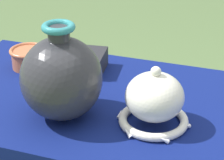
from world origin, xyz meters
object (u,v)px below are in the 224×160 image
Objects in this scene: vase_dome_bell at (154,101)px; mosaic_tile_box at (80,61)px; vase_tall_bulbous at (61,78)px; cup_wide_terracotta at (28,57)px.

mosaic_tile_box is at bearing 142.21° from vase_dome_bell.
vase_tall_bulbous is at bearing -84.15° from mosaic_tile_box.
vase_tall_bulbous is 0.34m from cup_wide_terracotta.
vase_dome_bell is at bearing 9.16° from vase_tall_bulbous.
cup_wide_terracotta reaches higher than mosaic_tile_box.
mosaic_tile_box is at bearing 103.18° from vase_tall_bulbous.
vase_tall_bulbous is at bearing -45.67° from cup_wide_terracotta.
vase_tall_bulbous is 0.29m from mosaic_tile_box.
vase_dome_bell reaches higher than cup_wide_terracotta.
mosaic_tile_box is at bearing 12.24° from cup_wide_terracotta.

